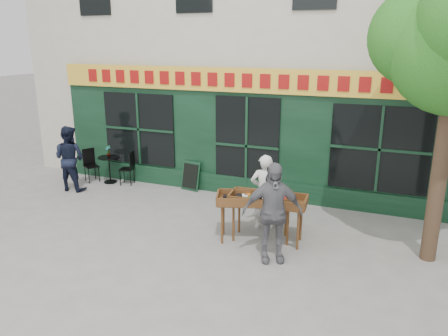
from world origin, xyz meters
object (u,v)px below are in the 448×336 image
(book_cart_center, at_px, (255,202))
(man_left, at_px, (70,158))
(dog, at_px, (272,182))
(woman, at_px, (264,192))
(bistro_table, at_px, (109,164))
(book_cart_right, at_px, (268,203))
(man_right, at_px, (272,212))

(book_cart_center, xyz_separation_m, man_left, (-5.63, 1.14, 0.06))
(dog, bearing_deg, man_left, 150.26)
(woman, distance_m, bistro_table, 5.22)
(book_cart_right, relative_size, man_right, 0.82)
(man_right, relative_size, man_left, 1.06)
(woman, relative_size, man_left, 0.93)
(bistro_table, bearing_deg, book_cart_right, -20.61)
(book_cart_right, bearing_deg, bistro_table, 154.71)
(book_cart_center, distance_m, man_right, 0.90)
(woman, xyz_separation_m, man_right, (0.55, -1.35, 0.12))
(book_cart_center, bearing_deg, book_cart_right, -6.86)
(bistro_table, bearing_deg, book_cart_center, -22.06)
(man_right, height_order, bistro_table, man_right)
(book_cart_right, xyz_separation_m, man_right, (0.30, -0.75, 0.12))
(book_cart_center, xyz_separation_m, book_cart_right, (0.25, 0.05, 0.00))
(book_cart_right, bearing_deg, man_right, -72.88)
(woman, height_order, bistro_table, woman)
(dog, height_order, man_right, man_right)
(man_right, bearing_deg, book_cart_center, 103.67)
(book_cart_center, relative_size, dog, 2.70)
(book_cart_right, height_order, man_right, man_right)
(book_cart_center, bearing_deg, man_left, 150.07)
(dog, height_order, bistro_table, dog)
(dog, bearing_deg, book_cart_right, 115.27)
(dog, relative_size, man_right, 0.32)
(book_cart_center, distance_m, bistro_table, 5.43)
(dog, distance_m, book_cart_right, 0.49)
(man_left, bearing_deg, dog, 164.86)
(woman, relative_size, man_right, 0.88)
(book_cart_right, bearing_deg, book_cart_center, -173.04)
(woman, relative_size, bistro_table, 2.16)
(man_right, distance_m, man_left, 6.45)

